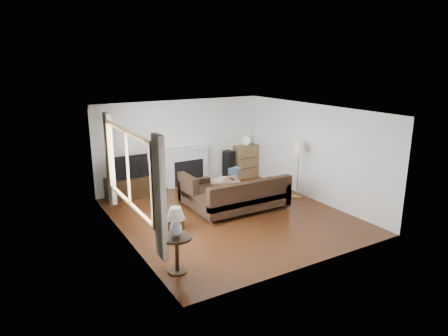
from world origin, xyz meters
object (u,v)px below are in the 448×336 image
sectional_sofa (243,196)px  coffee_table (217,188)px  tv_stand (127,188)px  floor_lamp (298,170)px  side_table (177,254)px  bookshelf (246,161)px

sectional_sofa → coffee_table: size_ratio=2.10×
tv_stand → floor_lamp: bearing=-29.9°
sectional_sofa → side_table: 3.14m
bookshelf → coffee_table: bearing=-145.7°
bookshelf → coffee_table: (-1.68, -1.15, -0.28)m
tv_stand → sectional_sofa: size_ratio=0.45×
sectional_sofa → coffee_table: 1.33m
floor_lamp → side_table: (-4.36, -1.97, -0.43)m
bookshelf → floor_lamp: size_ratio=0.66×
floor_lamp → side_table: bearing=-155.7°
tv_stand → sectional_sofa: 3.20m
sectional_sofa → side_table: sectional_sofa is taller
sectional_sofa → side_table: size_ratio=3.65×
coffee_table → side_table: 4.06m
sectional_sofa → floor_lamp: (1.82, 0.14, 0.37)m
tv_stand → floor_lamp: floor_lamp is taller
tv_stand → floor_lamp: 4.55m
bookshelf → coffee_table: 2.05m
bookshelf → side_table: bearing=-134.7°
tv_stand → sectional_sofa: (2.11, -2.40, 0.12)m
floor_lamp → coffee_table: bearing=146.8°
coffee_table → floor_lamp: bearing=-14.6°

